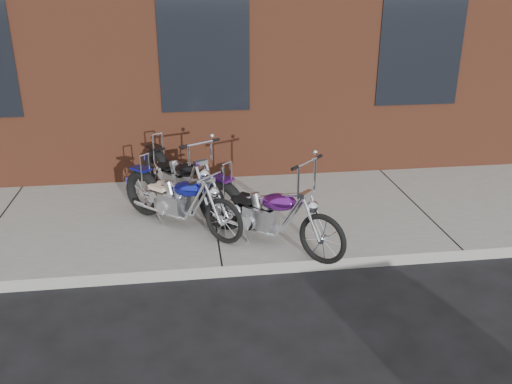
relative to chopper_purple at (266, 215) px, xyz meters
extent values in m
plane|color=black|center=(-0.60, -0.52, -0.54)|extent=(120.00, 120.00, 0.00)
cube|color=slate|center=(-0.60, 0.98, -0.47)|extent=(22.00, 3.00, 0.15)
torus|color=black|center=(-0.39, 0.40, -0.05)|extent=(0.59, 0.59, 0.70)
torus|color=black|center=(0.68, -0.69, -0.08)|extent=(0.49, 0.50, 0.63)
cube|color=gray|center=(0.04, -0.05, -0.06)|extent=(0.47, 0.47, 0.29)
ellipsoid|color=#63197E|center=(0.23, -0.24, 0.23)|extent=(0.55, 0.56, 0.30)
cube|color=black|center=(-0.13, 0.13, 0.14)|extent=(0.36, 0.36, 0.06)
cylinder|color=white|center=(0.59, -0.60, 0.17)|extent=(0.23, 0.23, 0.52)
cylinder|color=white|center=(0.51, -0.51, 0.82)|extent=(0.40, 0.40, 0.03)
cylinder|color=white|center=(-0.34, 0.34, 0.32)|extent=(0.03, 0.03, 0.47)
cylinder|color=white|center=(-0.02, 0.19, -0.18)|extent=(0.65, 0.65, 0.05)
torus|color=black|center=(-1.47, 1.01, -0.06)|extent=(0.57, 0.56, 0.67)
torus|color=black|center=(-0.42, 0.00, -0.09)|extent=(0.48, 0.47, 0.60)
cube|color=gray|center=(-1.04, 0.60, -0.07)|extent=(0.45, 0.45, 0.28)
ellipsoid|color=#171FA7|center=(-0.86, 0.42, 0.20)|extent=(0.53, 0.53, 0.29)
cube|color=#CCB391|center=(-1.22, 0.77, 0.12)|extent=(0.34, 0.34, 0.06)
cylinder|color=white|center=(-0.51, 0.08, 0.15)|extent=(0.22, 0.21, 0.50)
cylinder|color=white|center=(-0.59, 0.16, 0.45)|extent=(0.38, 0.39, 0.03)
cylinder|color=white|center=(-1.42, 0.96, 0.29)|extent=(0.03, 0.03, 0.45)
cylinder|color=white|center=(-1.11, 0.82, -0.19)|extent=(0.63, 0.61, 0.04)
torus|color=black|center=(-1.33, 1.85, -0.04)|extent=(0.47, 0.68, 0.71)
torus|color=black|center=(-0.57, 0.51, -0.08)|extent=(0.38, 0.59, 0.64)
cube|color=gray|center=(-1.02, 1.30, -0.05)|extent=(0.43, 0.48, 0.29)
ellipsoid|color=black|center=(-0.89, 1.06, 0.23)|extent=(0.49, 0.59, 0.30)
cube|color=black|center=(-1.15, 1.52, 0.14)|extent=(0.34, 0.36, 0.06)
cylinder|color=white|center=(-0.63, 0.62, 0.18)|extent=(0.18, 0.27, 0.53)
cylinder|color=white|center=(-0.69, 0.72, 0.71)|extent=(0.48, 0.29, 0.03)
cylinder|color=white|center=(-1.30, 1.78, 0.33)|extent=(0.03, 0.03, 0.47)
cylinder|color=white|center=(-1.03, 1.55, -0.18)|extent=(0.48, 0.79, 0.05)
camera|label=1|loc=(-0.94, -6.08, 2.78)|focal=38.00mm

